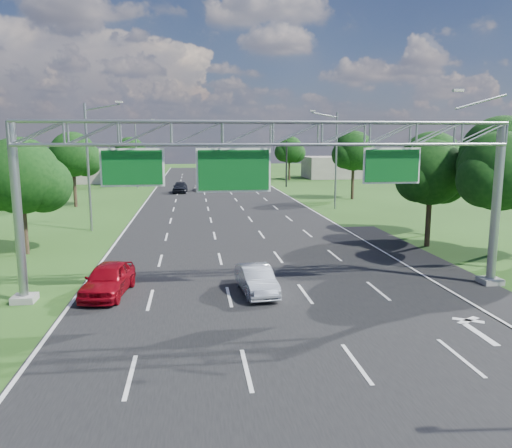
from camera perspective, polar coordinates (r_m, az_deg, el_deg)
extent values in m
plane|color=#234414|center=(41.50, -2.50, -0.40)|extent=(220.00, 220.00, 0.00)
cube|color=black|center=(41.50, -2.50, -0.40)|extent=(18.00, 180.00, 0.02)
cube|color=black|center=(29.11, 20.89, -5.38)|extent=(3.00, 30.00, 0.02)
cube|color=gray|center=(28.06, 25.18, -5.90)|extent=(1.00, 1.00, 0.30)
cylinder|color=gray|center=(27.35, 25.76, 1.90)|extent=(0.44, 0.44, 8.00)
cube|color=gray|center=(24.99, -24.94, -7.74)|extent=(1.00, 1.00, 0.30)
cylinder|color=gray|center=(24.18, -25.58, 1.02)|extent=(0.40, 0.40, 8.00)
cylinder|color=gray|center=(26.58, 24.34, 12.63)|extent=(2.54, 0.12, 0.79)
cube|color=beige|center=(26.02, 22.10, 13.97)|extent=(0.50, 0.22, 0.12)
cube|color=white|center=(22.89, -13.93, 6.29)|extent=(2.80, 0.05, 1.70)
cube|color=#0A501A|center=(22.83, -13.95, 6.28)|extent=(2.62, 0.05, 1.52)
cube|color=white|center=(22.82, -2.56, 6.17)|extent=(3.40, 0.05, 2.00)
cube|color=#0A501A|center=(22.76, -2.55, 6.16)|extent=(3.22, 0.05, 1.82)
cube|color=white|center=(24.59, 15.25, 6.45)|extent=(2.80, 0.05, 1.70)
cube|color=#0A501A|center=(24.54, 15.30, 6.44)|extent=(2.62, 0.05, 1.52)
cylinder|color=black|center=(77.16, 3.50, 6.86)|extent=(0.24, 0.24, 7.00)
cylinder|color=black|center=(76.19, -0.97, 9.17)|extent=(12.00, 0.18, 0.18)
imported|color=black|center=(75.77, -5.54, 8.71)|extent=(0.18, 0.22, 1.10)
imported|color=black|center=(76.09, -1.73, 8.75)|extent=(0.18, 0.22, 1.10)
imported|color=black|center=(76.74, 2.03, 8.76)|extent=(0.18, 0.22, 1.10)
cylinder|color=gray|center=(41.58, -18.64, 6.07)|extent=(0.20, 0.20, 10.00)
cylinder|color=gray|center=(41.36, -17.19, 12.65)|extent=(2.78, 0.12, 0.60)
cube|color=beige|center=(41.19, -15.39, 13.31)|extent=(0.55, 0.22, 0.12)
cylinder|color=gray|center=(76.19, -13.52, 7.70)|extent=(0.20, 0.20, 10.00)
cylinder|color=gray|center=(76.07, -12.67, 11.28)|extent=(2.78, 0.12, 0.60)
cube|color=beige|center=(75.98, -11.68, 11.62)|extent=(0.55, 0.22, 0.12)
cylinder|color=gray|center=(52.90, 9.13, 7.11)|extent=(0.20, 0.20, 10.00)
cylinder|color=gray|center=(52.56, 7.88, 12.25)|extent=(2.78, 0.12, 0.60)
cube|color=beige|center=(52.26, 6.48, 12.73)|extent=(0.55, 0.22, 0.12)
cylinder|color=#2D2116|center=(31.23, 25.59, -1.19)|extent=(0.36, 0.36, 3.74)
sphere|color=black|center=(30.81, 26.08, 5.45)|extent=(4.40, 4.40, 4.40)
sphere|color=black|center=(30.05, 24.74, 4.63)|extent=(3.08, 3.08, 3.08)
cylinder|color=#2D2116|center=(34.75, 25.73, 0.18)|extent=(0.36, 0.36, 4.18)
sphere|color=black|center=(34.38, 26.23, 6.92)|extent=(5.00, 5.00, 5.00)
sphere|color=black|center=(33.54, 24.84, 6.12)|extent=(3.50, 3.50, 3.50)
cylinder|color=#2D2116|center=(35.91, 19.07, 0.17)|extent=(0.36, 0.36, 3.30)
sphere|color=black|center=(35.54, 19.37, 5.60)|extent=(4.40, 4.40, 4.40)
sphere|color=black|center=(36.43, 20.60, 4.75)|extent=(3.30, 3.30, 3.30)
sphere|color=black|center=(34.87, 18.09, 4.88)|extent=(3.08, 3.08, 3.08)
cylinder|color=#2D2116|center=(40.32, 19.13, 1.31)|extent=(0.36, 0.36, 3.52)
sphere|color=black|center=(39.98, 19.42, 6.54)|extent=(4.80, 4.80, 4.80)
sphere|color=black|center=(40.92, 20.63, 5.68)|extent=(3.60, 3.60, 3.60)
sphere|color=black|center=(39.27, 18.16, 5.86)|extent=(3.36, 3.36, 3.36)
cylinder|color=#2D2116|center=(34.87, -24.90, -0.65)|extent=(0.36, 0.36, 3.08)
sphere|color=black|center=(34.48, -25.31, 5.02)|extent=(4.80, 4.80, 4.80)
sphere|color=black|center=(34.55, -23.14, 4.18)|extent=(3.60, 3.60, 3.60)
sphere|color=black|center=(34.58, -27.11, 4.10)|extent=(3.36, 3.36, 3.36)
cylinder|color=#2D2116|center=(57.38, -19.99, 3.71)|extent=(0.36, 0.36, 3.74)
sphere|color=black|center=(57.16, -20.21, 7.49)|extent=(4.80, 4.80, 4.80)
sphere|color=black|center=(57.31, -18.91, 6.96)|extent=(3.60, 3.60, 3.60)
sphere|color=black|center=(57.13, -21.31, 6.94)|extent=(3.36, 3.36, 3.36)
cylinder|color=#2D2116|center=(81.48, -14.10, 5.43)|extent=(0.36, 0.36, 3.30)
sphere|color=black|center=(81.32, -14.21, 7.94)|extent=(4.80, 4.80, 4.80)
sphere|color=black|center=(81.60, -13.31, 7.56)|extent=(3.60, 3.60, 3.60)
sphere|color=black|center=(81.17, -14.98, 7.56)|extent=(3.36, 3.36, 3.36)
cylinder|color=#2D2116|center=(62.06, 10.98, 4.62)|extent=(0.36, 0.36, 3.96)
sphere|color=black|center=(61.85, 11.10, 8.22)|extent=(4.80, 4.80, 4.80)
sphere|color=black|center=(62.63, 12.02, 7.65)|extent=(3.60, 3.60, 3.60)
sphere|color=black|center=(61.25, 10.21, 7.78)|extent=(3.36, 3.36, 3.36)
cylinder|color=#2D2116|center=(90.57, 3.82, 6.16)|extent=(0.36, 0.36, 3.52)
sphere|color=black|center=(90.42, 3.85, 8.49)|extent=(4.80, 4.80, 4.80)
sphere|color=black|center=(91.07, 4.54, 8.11)|extent=(3.60, 3.60, 3.60)
sphere|color=black|center=(89.94, 3.20, 8.18)|extent=(3.36, 3.36, 3.36)
cube|color=gray|center=(90.78, -19.22, 6.13)|extent=(14.00, 10.00, 5.00)
cube|color=gray|center=(96.82, 9.22, 6.43)|extent=(12.00, 9.00, 4.00)
imported|color=maroon|center=(24.49, -16.55, -6.07)|extent=(2.37, 4.68, 1.53)
imported|color=#B5BBC2|center=(23.79, 0.04, -6.38)|extent=(1.79, 4.14, 1.32)
imported|color=#B9B9B9|center=(71.84, -6.33, 4.28)|extent=(2.07, 4.17, 1.16)
imported|color=black|center=(79.44, -3.15, 4.89)|extent=(2.43, 4.86, 1.32)
imported|color=black|center=(69.19, -8.66, 4.19)|extent=(2.10, 4.68, 1.56)
imported|color=white|center=(73.11, 0.59, 4.57)|extent=(2.03, 4.75, 1.52)
cube|color=silver|center=(77.14, -0.74, 5.36)|extent=(2.60, 5.51, 2.67)
cube|color=silver|center=(73.48, -0.41, 4.77)|extent=(2.21, 2.13, 1.96)
cylinder|color=black|center=(73.59, -1.18, 4.35)|extent=(0.31, 0.89, 0.89)
cylinder|color=black|center=(73.82, 0.33, 4.37)|extent=(0.31, 0.89, 0.89)
cylinder|color=black|center=(78.88, -1.60, 4.71)|extent=(0.31, 0.89, 0.89)
cylinder|color=black|center=(79.10, -0.18, 4.72)|extent=(0.31, 0.89, 0.89)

